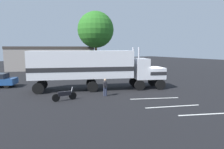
# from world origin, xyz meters

# --- Properties ---
(ground_plane) EXTENTS (120.00, 120.00, 0.00)m
(ground_plane) POSITION_xyz_m (0.00, 0.00, 0.00)
(ground_plane) COLOR black
(lane_stripe_near) EXTENTS (4.02, 2.09, 0.01)m
(lane_stripe_near) POSITION_xyz_m (-3.12, -3.50, 0.01)
(lane_stripe_near) COLOR silver
(lane_stripe_near) RESTS_ON ground_plane
(lane_stripe_mid) EXTENTS (4.11, 1.87, 0.01)m
(lane_stripe_mid) POSITION_xyz_m (-3.73, -5.99, 0.01)
(lane_stripe_mid) COLOR silver
(lane_stripe_mid) RESTS_ON ground_plane
(lane_stripe_far) EXTENTS (4.03, 2.05, 0.01)m
(lane_stripe_far) POSITION_xyz_m (-3.11, -8.51, 0.01)
(lane_stripe_far) COLOR silver
(lane_stripe_far) RESTS_ON ground_plane
(semi_truck) EXTENTS (13.91, 8.18, 4.50)m
(semi_truck) POSITION_xyz_m (-5.89, 2.78, 2.52)
(semi_truck) COLOR white
(semi_truck) RESTS_ON ground_plane
(person_bystander) EXTENTS (0.43, 0.48, 1.63)m
(person_bystander) POSITION_xyz_m (-6.29, -0.31, 0.89)
(person_bystander) COLOR #2D3347
(person_bystander) RESTS_ON ground_plane
(motorcycle) EXTENTS (2.11, 0.32, 1.12)m
(motorcycle) POSITION_xyz_m (-9.97, 0.29, 0.48)
(motorcycle) COLOR black
(motorcycle) RESTS_ON ground_plane
(tree_left) EXTENTS (6.76, 6.76, 11.19)m
(tree_left) POSITION_xyz_m (2.74, 17.43, 7.79)
(tree_left) COLOR brown
(tree_left) RESTS_ON ground_plane
(building_backdrop) EXTENTS (17.83, 12.49, 4.70)m
(building_backdrop) POSITION_xyz_m (-3.20, 25.16, 2.56)
(building_backdrop) COLOR #9E938C
(building_backdrop) RESTS_ON ground_plane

